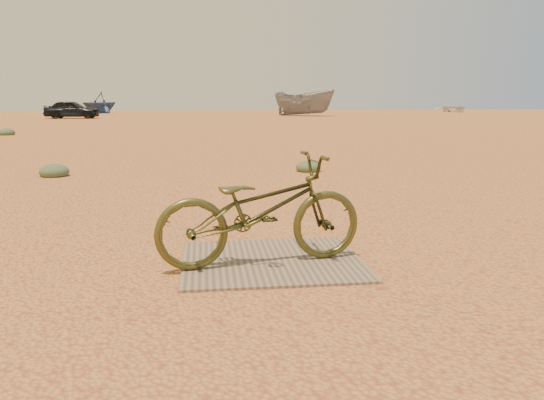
{
  "coord_description": "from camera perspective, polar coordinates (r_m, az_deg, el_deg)",
  "views": [
    {
      "loc": [
        -0.32,
        -3.91,
        1.37
      ],
      "look_at": [
        0.23,
        0.41,
        0.54
      ],
      "focal_mm": 35.0,
      "sensor_mm": 36.0,
      "label": 1
    }
  ],
  "objects": [
    {
      "name": "plywood_board",
      "position": [
        4.56,
        -0.0,
        -6.54
      ],
      "size": [
        1.52,
        1.31,
        0.02
      ],
      "primitive_type": "cube",
      "color": "#847358",
      "rests_on": "ground"
    },
    {
      "name": "kale_c",
      "position": [
        22.82,
        -26.64,
        6.26
      ],
      "size": [
        0.61,
        0.61,
        0.34
      ],
      "primitive_type": "ellipsoid",
      "color": "#566F48",
      "rests_on": "ground"
    },
    {
      "name": "boat_far_right",
      "position": [
        59.46,
        18.95,
        9.4
      ],
      "size": [
        3.83,
        4.91,
        0.93
      ],
      "primitive_type": "imported",
      "rotation": [
        0.0,
        0.0,
        -0.15
      ],
      "color": "silver",
      "rests_on": "ground"
    },
    {
      "name": "boat_mid_right",
      "position": [
        43.42,
        3.45,
        10.4
      ],
      "size": [
        5.45,
        4.94,
        2.08
      ],
      "primitive_type": "imported",
      "rotation": [
        0.0,
        0.0,
        0.89
      ],
      "color": "gray",
      "rests_on": "ground"
    },
    {
      "name": "car",
      "position": [
        40.16,
        -20.72,
        9.1
      ],
      "size": [
        3.73,
        1.62,
        1.25
      ],
      "primitive_type": "imported",
      "rotation": [
        0.0,
        0.0,
        1.53
      ],
      "color": "black",
      "rests_on": "ground"
    },
    {
      "name": "boat_far_left",
      "position": [
        53.57,
        -18.07,
        9.94
      ],
      "size": [
        4.97,
        5.04,
        2.01
      ],
      "primitive_type": "imported",
      "rotation": [
        0.0,
        0.0,
        -0.69
      ],
      "color": "#324E7C",
      "rests_on": "ground"
    },
    {
      "name": "bicycle",
      "position": [
        4.34,
        -1.23,
        -1.07
      ],
      "size": [
        1.81,
        0.89,
        0.91
      ],
      "primitive_type": "imported",
      "rotation": [
        0.0,
        0.0,
        1.74
      ],
      "color": "#47471F",
      "rests_on": "plywood_board"
    },
    {
      "name": "ground",
      "position": [
        4.16,
        -2.43,
        -8.46
      ],
      "size": [
        120.0,
        120.0,
        0.0
      ],
      "primitive_type": "plane",
      "color": "#CF904B",
      "rests_on": "ground"
    },
    {
      "name": "kale_a",
      "position": [
        10.33,
        -22.35,
        2.39
      ],
      "size": [
        0.52,
        0.52,
        0.29
      ],
      "primitive_type": "ellipsoid",
      "color": "#566F48",
      "rests_on": "ground"
    },
    {
      "name": "kale_b",
      "position": [
        10.22,
        3.92,
        3.1
      ],
      "size": [
        0.48,
        0.48,
        0.26
      ],
      "primitive_type": "ellipsoid",
      "color": "#566F48",
      "rests_on": "ground"
    }
  ]
}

